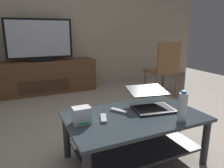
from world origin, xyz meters
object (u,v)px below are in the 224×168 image
Objects in this scene: dining_chair at (164,67)px; cell_phone at (84,111)px; water_bottle_near at (183,107)px; tv_remote at (104,118)px; router_box at (82,115)px; coffee_table at (134,129)px; laptop at (151,101)px; television at (40,41)px; media_cabinet at (43,77)px; soundbar_remote at (119,111)px.

cell_phone is (-1.74, -1.10, -0.09)m from dining_chair.
cell_phone is (-0.65, 0.50, -0.11)m from water_bottle_near.
water_bottle_near is 1.54× the size of tv_remote.
coffee_table is at bearing -4.05° from router_box.
tv_remote is (-0.49, -0.06, -0.05)m from laptop.
coffee_table is 8.43× the size of router_box.
router_box is (-0.45, 0.03, 0.20)m from coffee_table.
laptop reaches higher than cell_phone.
media_cabinet is at bearing 90.00° from television.
water_bottle_near is at bearing -6.75° from tv_remote.
coffee_table is 8.12× the size of cell_phone.
router_box is 0.84× the size of soundbar_remote.
television is at bearing 105.72° from laptop.
coffee_table is 0.45m from water_bottle_near.
router_box is 0.96× the size of cell_phone.
tv_remote is at bearing -85.79° from media_cabinet.
soundbar_remote is at bearing 127.21° from coffee_table.
laptop is at bearing 27.06° from tv_remote.
media_cabinet is 2.40m from soundbar_remote.
coffee_table is 0.49m from router_box.
water_bottle_near is 0.62m from tv_remote.
television is at bearing 90.08° from router_box.
television reaches higher than coffee_table.
router_box is (-1.82, -1.32, -0.03)m from dining_chair.
cell_phone is 0.88× the size of tv_remote.
dining_chair is (1.82, -1.14, 0.23)m from media_cabinet.
media_cabinet is at bearing 100.32° from coffee_table.
cell_phone is at bearing 134.36° from tv_remote.
cell_phone is at bearing 142.29° from water_bottle_near.
water_bottle_near is 1.76× the size of cell_phone.
media_cabinet is at bearing 105.59° from laptop.
cell_phone is at bearing 146.17° from coffee_table.
coffee_table is 0.31m from tv_remote.
router_box is at bearing -89.92° from media_cabinet.
water_bottle_near is at bearing -25.65° from cell_phone.
router_box is at bearing -98.24° from cell_phone.
coffee_table is at bearing -135.37° from dining_chair.
television reaches higher than soundbar_remote.
media_cabinet is 14.02× the size of router_box.
tv_remote is (-1.64, -1.32, -0.08)m from dining_chair.
soundbar_remote is (0.36, -2.37, 0.14)m from media_cabinet.
laptop is 0.67m from router_box.
media_cabinet is 0.65m from television.
water_bottle_near is (0.28, -0.25, 0.25)m from coffee_table.
television is at bearing 148.53° from dining_chair.
router_box is (0.00, -2.45, 0.20)m from media_cabinet.
media_cabinet is 4.22× the size of laptop.
water_bottle_near reaches higher than tv_remote.
television reaches higher than cell_phone.
dining_chair is 2.11m from tv_remote.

